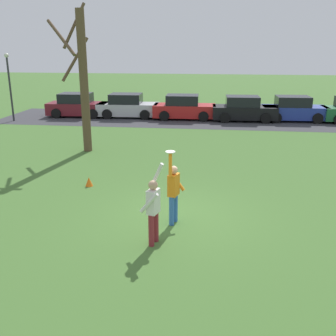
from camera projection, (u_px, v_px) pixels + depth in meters
ground_plane at (177, 216)px, 11.35m from camera, size 120.00×120.00×0.00m
person_catcher at (174, 190)px, 10.62m from camera, size 0.48×0.58×2.08m
person_defender at (153, 207)px, 9.50m from camera, size 0.54×0.62×2.04m
frisbee_disc at (170, 152)px, 10.10m from camera, size 0.25×0.25×0.02m
parked_car_maroon at (78, 106)px, 27.22m from camera, size 4.16×2.15×1.59m
parked_car_silver at (128, 107)px, 26.91m from camera, size 4.16×2.15×1.59m
parked_car_red at (184, 108)px, 26.27m from camera, size 4.16×2.15×1.59m
parked_car_black at (244, 110)px, 25.63m from camera, size 4.16×2.15×1.59m
parked_car_blue at (294, 110)px, 25.59m from camera, size 4.16×2.15×1.59m
parking_strip at (212, 120)px, 26.12m from camera, size 28.27×6.40×0.01m
bare_tree_tall at (82, 78)px, 17.47m from camera, size 1.66×2.48×6.51m
lamppost_by_lot at (9, 80)px, 25.01m from camera, size 0.28×0.28×4.26m
field_cone_orange at (89, 182)px, 13.74m from camera, size 0.26×0.26×0.32m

